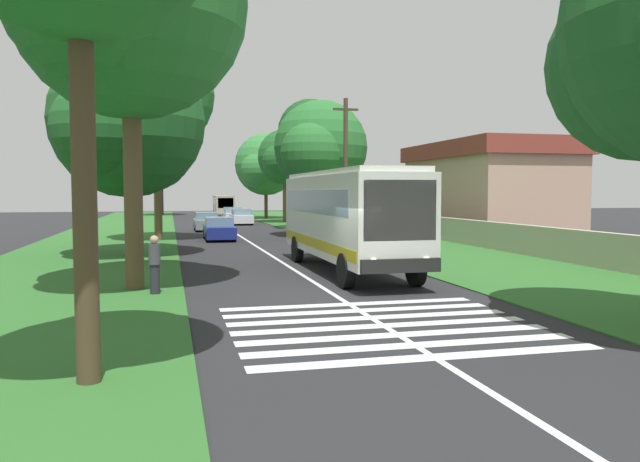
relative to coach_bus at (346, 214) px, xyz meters
The scene contains 23 objects.
ground 5.28m from the coach_bus, 158.09° to the left, with size 160.00×160.00×0.00m, color #262628.
grass_verge_left 14.67m from the coach_bus, 43.54° to the left, with size 120.00×8.00×0.04m, color #2D6628.
grass_verge_right 12.50m from the coach_bus, 31.30° to the right, with size 120.00×8.00×0.04m, color #2D6628.
centre_line 10.89m from the coach_bus, ahead, with size 110.00×0.16×0.01m, color silver.
coach_bus is the anchor object (origin of this frame).
zebra_crossing 9.62m from the coach_bus, 168.94° to the left, with size 5.85×6.80×0.01m.
trailing_car_0 16.67m from the coach_bus, 11.92° to the left, with size 4.30×1.78×1.43m.
trailing_car_1 26.08m from the coach_bus, ahead, with size 4.30×1.78×1.43m.
trailing_car_2 34.25m from the coach_bus, ahead, with size 4.30×1.78×1.43m.
trailing_car_3 40.33m from the coach_bus, ahead, with size 4.30×1.78×1.43m.
trailing_minibus_0 52.24m from the coach_bus, ahead, with size 6.00×2.14×2.53m.
roadside_tree_left_1 12.05m from the coach_bus, 46.78° to the left, with size 8.27×6.99×9.66m.
roadside_tree_left_2 10.15m from the coach_bus, 108.04° to the left, with size 8.51×6.98×12.07m.
roadside_tree_left_3 19.48m from the coach_bus, 23.04° to the left, with size 7.86×6.94×12.29m.
roadside_tree_left_4 59.27m from the coach_bus, ahead, with size 7.86×6.23×9.70m.
roadside_tree_right_0 46.31m from the coach_bus, ahead, with size 8.11×6.80×9.34m.
roadside_tree_right_1 18.76m from the coach_bus, 10.29° to the right, with size 7.21×6.24×9.02m.
roadside_tree_right_2 26.70m from the coach_bus, ahead, with size 6.08×5.13×10.23m.
roadside_tree_right_4 37.34m from the coach_bus, ahead, with size 6.19×5.38×8.98m.
utility_pole 11.11m from the coach_bus, 15.88° to the right, with size 0.24×1.40×8.00m.
roadside_wall 18.41m from the coach_bus, 32.26° to the right, with size 70.00×0.40×1.39m, color #B2A893.
roadside_building 23.38m from the coach_bus, 41.18° to the right, with size 13.78×7.64×6.40m.
pedestrian 7.91m from the coach_bus, 119.03° to the left, with size 0.34×0.34×1.69m.
Camera 1 is at (-17.60, 4.59, 2.98)m, focal length 34.73 mm.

